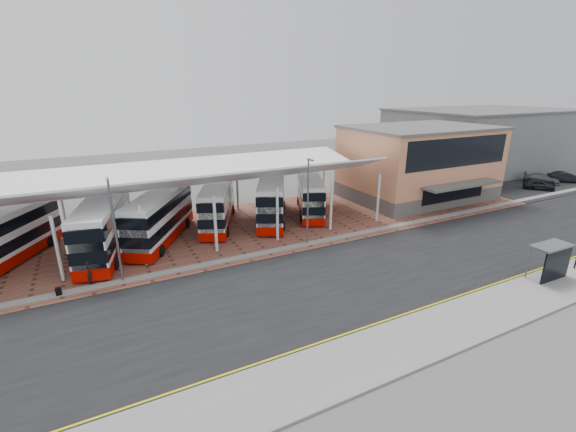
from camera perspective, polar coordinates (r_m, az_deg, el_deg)
name	(u,v)px	position (r m, az deg, el deg)	size (l,w,h in m)	color
ground	(325,277)	(30.27, 5.50, -8.99)	(140.00, 140.00, 0.00)	#50534D
road	(332,283)	(29.53, 6.55, -9.76)	(120.00, 14.00, 0.02)	black
forecourt	(276,223)	(41.61, -1.74, -0.98)	(72.00, 16.00, 0.06)	brown
sidewalk	(409,341)	(24.31, 17.44, -17.30)	(120.00, 4.00, 0.14)	slate
north_kerb	(289,248)	(35.09, 0.08, -4.74)	(120.00, 0.80, 0.14)	slate
carpark_surface	(540,185)	(68.50, 33.29, 3.81)	(22.00, 10.00, 0.08)	black
yellow_line_near	(385,324)	(25.50, 14.23, -15.24)	(120.00, 0.12, 0.01)	#DAC800
yellow_line_far	(382,321)	(25.68, 13.78, -14.93)	(120.00, 0.12, 0.01)	#DAC800
canopy	(197,176)	(38.31, -13.37, 5.78)	(37.00, 11.63, 7.07)	silver
terminal	(419,162)	(53.21, 18.83, 7.55)	(18.40, 14.40, 9.25)	#53514F
warehouse	(481,138)	(78.52, 26.70, 10.25)	(30.50, 20.50, 10.25)	#5D5F61
lamp_west	(115,228)	(30.32, -24.27, -1.60)	(0.16, 0.90, 8.07)	#54565C
lamp_east	(308,200)	(34.60, 2.98, 2.45)	(0.16, 0.90, 8.07)	#54565C
bus_0	(5,238)	(39.06, -36.39, -2.60)	(7.54, 10.62, 4.46)	white
bus_1	(103,228)	(36.83, -25.72, -1.56)	(5.23, 11.95, 4.80)	white
bus_2	(160,217)	(37.95, -18.40, -0.20)	(7.94, 10.98, 4.63)	white
bus_3	(218,204)	(40.95, -10.38, 1.71)	(6.62, 10.93, 4.47)	white
bus_4	(272,199)	(41.84, -2.42, 2.49)	(7.41, 11.23, 4.65)	white
bus_5	(310,195)	(44.18, 3.28, 3.08)	(6.56, 10.31, 4.24)	white
pedestrian	(90,272)	(32.23, -27.31, -7.40)	(0.68, 0.44, 1.85)	black
suitcase	(59,292)	(31.76, -30.85, -9.61)	(0.37, 0.27, 0.64)	black
carpark_car_a	(539,185)	(65.28, 33.17, 3.88)	(1.59, 3.95, 1.35)	black
carpark_car_b	(541,179)	(69.93, 33.43, 4.65)	(1.94, 4.76, 1.38)	#515559
carpark_car_c	(566,177)	(72.96, 35.87, 4.72)	(1.63, 4.67, 1.54)	black
bus_shelter	(555,258)	(35.31, 34.85, -5.11)	(3.35, 1.59, 2.65)	black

